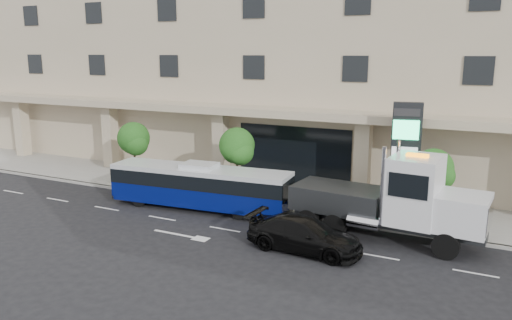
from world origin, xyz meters
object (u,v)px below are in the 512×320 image
(city_bus, at_px, (200,186))
(black_sedan, at_px, (304,234))
(tow_truck, at_px, (394,201))
(signage_pylon, at_px, (405,158))

(city_bus, height_order, black_sedan, city_bus)
(tow_truck, bearing_deg, city_bus, -175.40)
(tow_truck, bearing_deg, black_sedan, -131.81)
(tow_truck, xyz_separation_m, black_sedan, (-3.39, -3.20, -1.19))
(tow_truck, bearing_deg, signage_pylon, 98.50)
(tow_truck, relative_size, signage_pylon, 1.70)
(signage_pylon, bearing_deg, tow_truck, -97.33)
(city_bus, xyz_separation_m, tow_truck, (11.12, -0.04, 0.59))
(city_bus, height_order, signage_pylon, signage_pylon)
(signage_pylon, bearing_deg, city_bus, -171.65)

